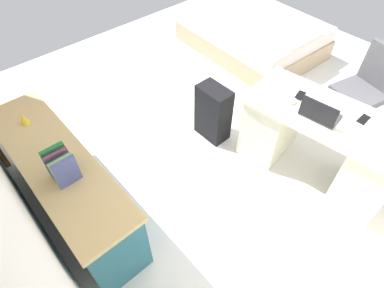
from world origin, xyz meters
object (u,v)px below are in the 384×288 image
bed (253,34)px  laptop (319,114)px  desk (318,143)px  cell_phone_by_mouse (300,95)px  suitcase_black (213,113)px  cell_phone_near_laptop (364,119)px  figurine_small (24,119)px  computer_mouse (293,101)px  credenza (67,185)px  office_chair (362,95)px

bed → laptop: 2.44m
desk → cell_phone_by_mouse: (0.33, -0.02, 0.36)m
cell_phone_by_mouse → suitcase_black: bearing=15.4°
cell_phone_near_laptop → cell_phone_by_mouse: 0.56m
suitcase_black → cell_phone_by_mouse: (-0.69, -0.40, 0.44)m
suitcase_black → cell_phone_by_mouse: bearing=-150.2°
desk → cell_phone_near_laptop: size_ratio=11.14×
bed → laptop: laptop is taller
cell_phone_near_laptop → figurine_small: bearing=46.8°
computer_mouse → cell_phone_near_laptop: bearing=-161.3°
desk → cell_phone_by_mouse: cell_phone_by_mouse is taller
cell_phone_near_laptop → cell_phone_by_mouse: (0.54, 0.13, 0.00)m
computer_mouse → credenza: bearing=58.0°
laptop → cell_phone_near_laptop: laptop is taller
cell_phone_near_laptop → bed: bearing=-30.5°
bed → laptop: (-1.88, 1.45, 0.56)m
desk → cell_phone_near_laptop: cell_phone_near_laptop is taller
cell_phone_near_laptop → cell_phone_by_mouse: same height
suitcase_black → figurine_small: (0.65, 1.61, 0.46)m
cell_phone_near_laptop → cell_phone_by_mouse: bearing=12.0°
cell_phone_near_laptop → suitcase_black: bearing=21.6°
office_chair → figurine_small: 3.35m
laptop → figurine_small: bearing=49.1°
computer_mouse → cell_phone_near_laptop: size_ratio=0.74×
desk → computer_mouse: 0.50m
office_chair → computer_mouse: (0.23, 1.05, 0.35)m
credenza → suitcase_black: credenza is taller
credenza → laptop: (-1.11, -1.87, 0.44)m
credenza → desk: bearing=-120.3°
cell_phone_near_laptop → desk: bearing=32.8°
cell_phone_by_mouse → figurine_small: size_ratio=1.24×
office_chair → bed: (1.85, -0.39, -0.18)m
bed → figurine_small: bearing=94.5°
credenza → figurine_small: size_ratio=16.36×
figurine_small → bed: bearing=-85.5°
laptop → cell_phone_near_laptop: bearing=-134.9°
laptop → computer_mouse: size_ratio=3.37×
figurine_small → suitcase_black: bearing=-112.2°
credenza → cell_phone_by_mouse: (-0.84, -2.00, 0.40)m
credenza → computer_mouse: bearing=-114.3°
credenza → figurine_small: (0.51, 0.00, 0.41)m
computer_mouse → desk: bearing=-167.8°
computer_mouse → office_chair: bearing=-110.2°
desk → suitcase_black: (1.02, 0.38, -0.08)m
office_chair → laptop: bearing=91.6°
laptop → cell_phone_near_laptop: size_ratio=2.47×
desk → bed: bearing=-34.5°
bed → cell_phone_by_mouse: bearing=140.7°
laptop → cell_phone_by_mouse: laptop is taller
credenza → bed: 3.41m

